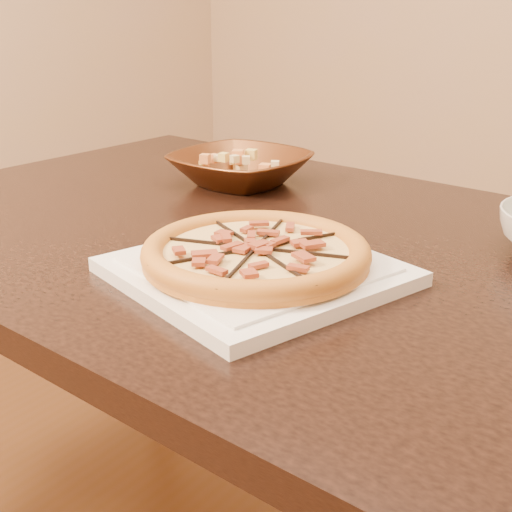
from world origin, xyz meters
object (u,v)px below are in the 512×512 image
object	(u,v)px
dining_table	(269,297)
bronze_bowl	(240,169)
plate	(256,271)
pizza	(256,253)

from	to	relation	value
dining_table	bronze_bowl	world-z (taller)	bronze_bowl
dining_table	bronze_bowl	xyz separation A→B (m)	(-0.20, 0.20, 0.14)
dining_table	plate	xyz separation A→B (m)	(0.09, -0.16, 0.12)
dining_table	plate	size ratio (longest dim) A/B	3.68
pizza	bronze_bowl	distance (m)	0.46
plate	pizza	world-z (taller)	pizza
plate	bronze_bowl	xyz separation A→B (m)	(-0.29, 0.36, 0.02)
pizza	bronze_bowl	size ratio (longest dim) A/B	1.19
dining_table	bronze_bowl	size ratio (longest dim) A/B	5.84
dining_table	plate	distance (m)	0.22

